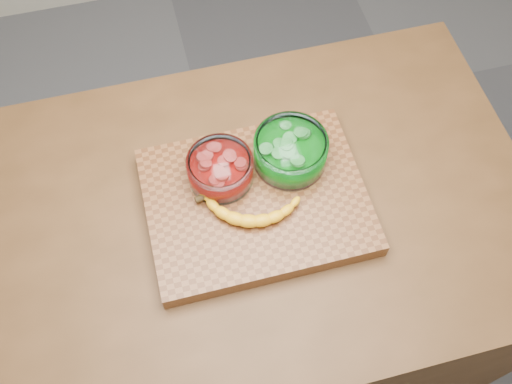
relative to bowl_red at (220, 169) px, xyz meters
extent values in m
plane|color=#535357|center=(0.06, -0.06, -0.97)|extent=(3.50, 3.50, 0.00)
cube|color=#513218|center=(0.06, -0.06, -0.52)|extent=(1.20, 0.80, 0.90)
cube|color=brown|center=(0.06, -0.06, -0.05)|extent=(0.45, 0.35, 0.04)
cylinder|color=white|center=(0.00, 0.00, 0.00)|extent=(0.14, 0.14, 0.06)
cylinder|color=red|center=(0.00, 0.00, -0.01)|extent=(0.11, 0.11, 0.04)
cylinder|color=#FF5850|center=(0.00, 0.00, 0.02)|extent=(0.11, 0.11, 0.02)
cylinder|color=white|center=(0.15, 0.00, 0.00)|extent=(0.15, 0.15, 0.07)
cylinder|color=#0E9B17|center=(0.15, 0.00, -0.01)|extent=(0.13, 0.13, 0.04)
cylinder|color=#75F071|center=(0.15, 0.00, 0.02)|extent=(0.12, 0.12, 0.02)
camera|label=1|loc=(-0.08, -0.61, 0.99)|focal=40.00mm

